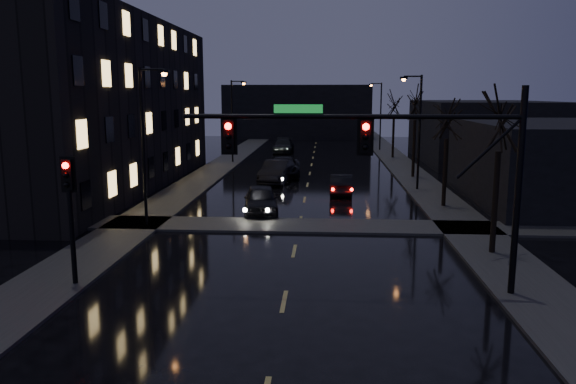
% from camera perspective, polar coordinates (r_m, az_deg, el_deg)
% --- Properties ---
extents(sidewalk_left, '(3.00, 140.00, 0.12)m').
position_cam_1_polar(sidewalk_left, '(46.04, -8.52, 1.52)').
color(sidewalk_left, '#2D2D2B').
rests_on(sidewalk_left, ground).
extents(sidewalk_right, '(3.00, 140.00, 0.12)m').
position_cam_1_polar(sidewalk_right, '(45.56, 12.87, 1.29)').
color(sidewalk_right, '#2D2D2B').
rests_on(sidewalk_right, ground).
extents(sidewalk_cross, '(40.00, 3.00, 0.12)m').
position_cam_1_polar(sidewalk_cross, '(28.81, 1.13, -3.44)').
color(sidewalk_cross, '#2D2D2B').
rests_on(sidewalk_cross, ground).
extents(apartment_block, '(12.00, 30.00, 12.00)m').
position_cam_1_polar(apartment_block, '(43.32, -20.67, 8.36)').
color(apartment_block, black).
rests_on(apartment_block, ground).
extents(commercial_right_near, '(10.00, 14.00, 5.00)m').
position_cam_1_polar(commercial_right_near, '(38.46, 25.48, 2.67)').
color(commercial_right_near, black).
rests_on(commercial_right_near, ground).
extents(commercial_right_far, '(12.00, 18.00, 6.00)m').
position_cam_1_polar(commercial_right_far, '(59.71, 19.15, 5.83)').
color(commercial_right_far, black).
rests_on(commercial_right_far, ground).
extents(far_block, '(22.00, 10.00, 8.00)m').
position_cam_1_polar(far_block, '(87.64, 1.01, 8.18)').
color(far_block, black).
rests_on(far_block, ground).
extents(signal_mast, '(11.11, 0.41, 7.00)m').
position_cam_1_polar(signal_mast, '(18.76, 11.64, 4.04)').
color(signal_mast, black).
rests_on(signal_mast, ground).
extents(signal_pole_left, '(0.35, 0.41, 4.53)m').
position_cam_1_polar(signal_pole_left, '(20.81, -21.27, -1.04)').
color(signal_pole_left, black).
rests_on(signal_pole_left, ground).
extents(tree_near, '(3.52, 3.52, 8.08)m').
position_cam_1_polar(tree_near, '(24.55, 20.85, 8.11)').
color(tree_near, black).
rests_on(tree_near, ground).
extents(tree_mid_a, '(3.30, 3.30, 7.58)m').
position_cam_1_polar(tree_mid_a, '(34.25, 15.94, 8.07)').
color(tree_mid_a, black).
rests_on(tree_mid_a, ground).
extents(tree_mid_b, '(3.74, 3.74, 8.59)m').
position_cam_1_polar(tree_mid_b, '(46.04, 12.87, 9.56)').
color(tree_mid_b, black).
rests_on(tree_mid_b, ground).
extents(tree_far, '(3.43, 3.43, 7.88)m').
position_cam_1_polar(tree_far, '(59.92, 10.76, 9.15)').
color(tree_far, black).
rests_on(tree_far, ground).
extents(streetlight_l_near, '(1.53, 0.28, 8.00)m').
position_cam_1_polar(streetlight_l_near, '(28.96, -14.13, 5.78)').
color(streetlight_l_near, black).
rests_on(streetlight_l_near, ground).
extents(streetlight_l_far, '(1.53, 0.28, 8.00)m').
position_cam_1_polar(streetlight_l_far, '(55.24, -5.49, 7.89)').
color(streetlight_l_far, black).
rests_on(streetlight_l_far, ground).
extents(streetlight_r_mid, '(1.53, 0.28, 8.00)m').
position_cam_1_polar(streetlight_r_mid, '(40.04, 12.93, 6.91)').
color(streetlight_r_mid, black).
rests_on(streetlight_r_mid, ground).
extents(streetlight_r_far, '(1.53, 0.28, 8.00)m').
position_cam_1_polar(streetlight_r_far, '(67.81, 9.22, 8.18)').
color(streetlight_r_far, black).
rests_on(streetlight_r_far, ground).
extents(oncoming_car_a, '(2.42, 4.85, 1.59)m').
position_cam_1_polar(oncoming_car_a, '(31.91, -2.76, -0.78)').
color(oncoming_car_a, black).
rests_on(oncoming_car_a, ground).
extents(oncoming_car_b, '(2.51, 5.43, 1.72)m').
position_cam_1_polar(oncoming_car_b, '(42.76, -1.17, 2.07)').
color(oncoming_car_b, black).
rests_on(oncoming_car_b, ground).
extents(oncoming_car_c, '(2.82, 5.83, 1.60)m').
position_cam_1_polar(oncoming_car_c, '(45.90, -0.49, 2.54)').
color(oncoming_car_c, black).
rests_on(oncoming_car_c, ground).
extents(oncoming_car_d, '(2.31, 5.53, 1.60)m').
position_cam_1_polar(oncoming_car_d, '(65.00, -0.48, 4.73)').
color(oncoming_car_d, black).
rests_on(oncoming_car_d, ground).
extents(lead_car, '(1.59, 4.22, 1.38)m').
position_cam_1_polar(lead_car, '(38.12, 5.44, 0.79)').
color(lead_car, black).
rests_on(lead_car, ground).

